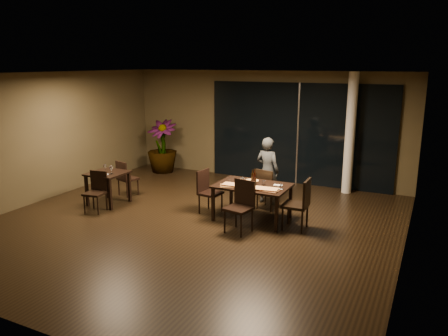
% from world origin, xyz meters
% --- Properties ---
extents(ground, '(8.00, 8.00, 0.00)m').
position_xyz_m(ground, '(0.00, 0.00, 0.00)').
color(ground, black).
rests_on(ground, ground).
extents(wall_back, '(8.00, 0.10, 3.00)m').
position_xyz_m(wall_back, '(0.00, 4.05, 1.50)').
color(wall_back, '#443A24').
rests_on(wall_back, ground).
extents(wall_front, '(8.00, 0.10, 3.00)m').
position_xyz_m(wall_front, '(0.00, -4.05, 1.50)').
color(wall_front, '#443A24').
rests_on(wall_front, ground).
extents(wall_left, '(0.10, 8.00, 3.00)m').
position_xyz_m(wall_left, '(-4.05, 0.00, 1.50)').
color(wall_left, '#443A24').
rests_on(wall_left, ground).
extents(wall_right, '(0.10, 8.00, 3.00)m').
position_xyz_m(wall_right, '(4.05, 0.00, 1.50)').
color(wall_right, '#443A24').
rests_on(wall_right, ground).
extents(ceiling, '(8.00, 8.00, 0.04)m').
position_xyz_m(ceiling, '(0.00, 0.00, 3.02)').
color(ceiling, silver).
rests_on(ceiling, wall_back).
extents(window_panel, '(5.00, 0.06, 2.70)m').
position_xyz_m(window_panel, '(1.00, 3.96, 1.35)').
color(window_panel, black).
rests_on(window_panel, ground).
extents(column, '(0.24, 0.24, 3.00)m').
position_xyz_m(column, '(2.40, 3.65, 1.50)').
color(column, silver).
rests_on(column, ground).
extents(main_table, '(1.50, 1.00, 0.75)m').
position_xyz_m(main_table, '(1.00, 0.80, 0.68)').
color(main_table, black).
rests_on(main_table, ground).
extents(side_table, '(0.80, 0.80, 0.75)m').
position_xyz_m(side_table, '(-2.40, 0.30, 0.62)').
color(side_table, black).
rests_on(side_table, ground).
extents(chair_main_far, '(0.50, 0.50, 0.93)m').
position_xyz_m(chair_main_far, '(1.04, 1.53, 0.52)').
color(chair_main_far, black).
rests_on(chair_main_far, ground).
extents(chair_main_near, '(0.54, 0.54, 1.01)m').
position_xyz_m(chair_main_near, '(1.05, 0.11, 0.56)').
color(chair_main_near, black).
rests_on(chair_main_near, ground).
extents(chair_main_left, '(0.48, 0.48, 0.94)m').
position_xyz_m(chair_main_left, '(-0.05, 0.79, 0.53)').
color(chair_main_left, black).
rests_on(chair_main_left, ground).
extents(chair_main_right, '(0.49, 0.49, 1.03)m').
position_xyz_m(chair_main_right, '(2.06, 0.68, 0.57)').
color(chair_main_right, black).
rests_on(chair_main_right, ground).
extents(chair_side_far, '(0.50, 0.50, 0.88)m').
position_xyz_m(chair_side_far, '(-2.44, 0.97, 0.49)').
color(chair_side_far, black).
rests_on(chair_side_far, ground).
extents(chair_side_near, '(0.47, 0.47, 0.89)m').
position_xyz_m(chair_side_near, '(-2.29, -0.20, 0.50)').
color(chair_side_near, black).
rests_on(chair_side_near, ground).
extents(diner, '(0.58, 0.43, 1.56)m').
position_xyz_m(diner, '(0.89, 1.96, 0.78)').
color(diner, '#2C2F31').
rests_on(diner, ground).
extents(potted_plant, '(0.93, 0.93, 1.56)m').
position_xyz_m(potted_plant, '(-2.98, 3.40, 0.78)').
color(potted_plant, '#204C19').
rests_on(potted_plant, ground).
extents(pizza_board_left, '(0.68, 0.54, 0.01)m').
position_xyz_m(pizza_board_left, '(0.71, 0.56, 0.76)').
color(pizza_board_left, '#492E17').
rests_on(pizza_board_left, main_table).
extents(pizza_board_right, '(0.60, 0.34, 0.01)m').
position_xyz_m(pizza_board_right, '(1.36, 0.56, 0.76)').
color(pizza_board_right, '#4D2C18').
rests_on(pizza_board_right, main_table).
extents(oblong_pizza_left, '(0.50, 0.24, 0.02)m').
position_xyz_m(oblong_pizza_left, '(0.71, 0.56, 0.77)').
color(oblong_pizza_left, maroon).
rests_on(oblong_pizza_left, pizza_board_left).
extents(oblong_pizza_right, '(0.53, 0.29, 0.02)m').
position_xyz_m(oblong_pizza_right, '(1.36, 0.56, 0.77)').
color(oblong_pizza_right, '#6A0A09').
rests_on(oblong_pizza_right, pizza_board_right).
extents(round_pizza, '(0.29, 0.29, 0.01)m').
position_xyz_m(round_pizza, '(0.88, 1.07, 0.76)').
color(round_pizza, red).
rests_on(round_pizza, main_table).
extents(bottle_a, '(0.07, 0.07, 0.30)m').
position_xyz_m(bottle_a, '(0.97, 0.88, 0.90)').
color(bottle_a, black).
rests_on(bottle_a, main_table).
extents(bottle_b, '(0.06, 0.06, 0.28)m').
position_xyz_m(bottle_b, '(1.03, 0.84, 0.89)').
color(bottle_b, black).
rests_on(bottle_b, main_table).
extents(bottle_c, '(0.07, 0.07, 0.32)m').
position_xyz_m(bottle_c, '(1.02, 0.87, 0.91)').
color(bottle_c, black).
rests_on(bottle_c, main_table).
extents(tumbler_left, '(0.09, 0.09, 0.10)m').
position_xyz_m(tumbler_left, '(0.74, 0.88, 0.80)').
color(tumbler_left, white).
rests_on(tumbler_left, main_table).
extents(tumbler_right, '(0.07, 0.07, 0.09)m').
position_xyz_m(tumbler_right, '(1.20, 0.91, 0.79)').
color(tumbler_right, white).
rests_on(tumbler_right, main_table).
extents(napkin_near, '(0.20, 0.15, 0.01)m').
position_xyz_m(napkin_near, '(1.58, 0.71, 0.76)').
color(napkin_near, silver).
rests_on(napkin_near, main_table).
extents(napkin_far, '(0.19, 0.13, 0.01)m').
position_xyz_m(napkin_far, '(1.49, 0.98, 0.76)').
color(napkin_far, silver).
rests_on(napkin_far, main_table).
extents(wine_glass_a, '(0.07, 0.07, 0.17)m').
position_xyz_m(wine_glass_a, '(-2.50, 0.34, 0.83)').
color(wine_glass_a, white).
rests_on(wine_glass_a, side_table).
extents(wine_glass_b, '(0.08, 0.08, 0.19)m').
position_xyz_m(wine_glass_b, '(-2.22, 0.23, 0.84)').
color(wine_glass_b, white).
rests_on(wine_glass_b, side_table).
extents(side_napkin, '(0.20, 0.16, 0.01)m').
position_xyz_m(side_napkin, '(-2.33, 0.12, 0.76)').
color(side_napkin, white).
rests_on(side_napkin, side_table).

